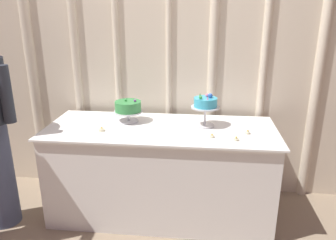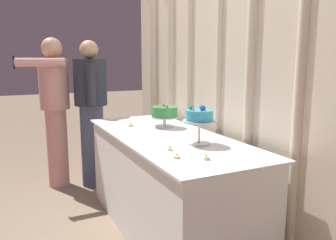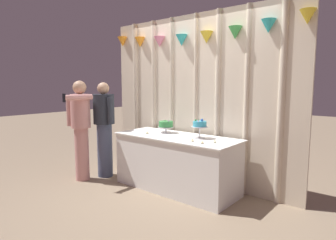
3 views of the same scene
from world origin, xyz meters
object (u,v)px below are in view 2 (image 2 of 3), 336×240
(cake_display_nearleft, at_px, (165,113))
(guest_man_dark_suit, at_px, (91,109))
(cake_table, at_px, (167,184))
(tealight_near_left, at_px, (170,149))
(tealight_near_right, at_px, (177,157))
(guest_man_pink_jacket, at_px, (54,105))
(tealight_far_left, at_px, (131,125))
(tealight_far_right, at_px, (207,158))
(cake_display_nearright, at_px, (199,118))

(cake_display_nearleft, height_order, guest_man_dark_suit, guest_man_dark_suit)
(cake_table, xyz_separation_m, tealight_near_left, (0.41, -0.18, 0.40))
(cake_table, relative_size, tealight_near_right, 45.52)
(tealight_near_left, relative_size, guest_man_pink_jacket, 0.02)
(tealight_far_left, height_order, guest_man_pink_jacket, guest_man_pink_jacket)
(cake_table, xyz_separation_m, guest_man_dark_suit, (-1.28, -0.28, 0.45))
(tealight_near_left, height_order, tealight_far_right, tealight_far_right)
(tealight_near_right, xyz_separation_m, guest_man_dark_suit, (-1.87, -0.06, 0.05))
(guest_man_pink_jacket, bearing_deg, cake_display_nearright, 21.70)
(guest_man_dark_suit, relative_size, guest_man_pink_jacket, 0.98)
(tealight_near_right, relative_size, tealight_far_right, 1.06)
(guest_man_pink_jacket, bearing_deg, tealight_far_right, 14.93)
(cake_table, relative_size, tealight_far_right, 48.30)
(tealight_far_left, height_order, tealight_near_left, tealight_far_left)
(tealight_far_left, bearing_deg, cake_table, 16.55)
(tealight_far_right, relative_size, guest_man_dark_suit, 0.02)
(cake_display_nearleft, relative_size, cake_display_nearright, 0.87)
(tealight_far_left, xyz_separation_m, tealight_near_right, (1.03, -0.08, -0.00))
(guest_man_dark_suit, xyz_separation_m, guest_man_pink_jacket, (-0.14, -0.36, 0.04))
(tealight_far_right, bearing_deg, cake_table, 173.81)
(tealight_near_right, height_order, tealight_far_right, tealight_far_right)
(guest_man_dark_suit, bearing_deg, tealight_far_left, 9.85)
(tealight_far_left, xyz_separation_m, guest_man_pink_jacket, (-0.97, -0.50, 0.09))
(cake_display_nearleft, xyz_separation_m, cake_display_nearright, (0.64, -0.04, 0.06))
(cake_display_nearright, bearing_deg, tealight_near_right, -51.43)
(guest_man_dark_suit, height_order, guest_man_pink_jacket, guest_man_pink_jacket)
(tealight_far_left, relative_size, tealight_far_right, 1.26)
(tealight_near_left, bearing_deg, tealight_near_right, -12.46)
(cake_table, height_order, guest_man_pink_jacket, guest_man_pink_jacket)
(cake_display_nearright, distance_m, tealight_near_left, 0.31)
(cake_display_nearleft, bearing_deg, tealight_far_left, -122.39)
(cake_display_nearleft, bearing_deg, guest_man_pink_jacket, -146.44)
(tealight_near_right, bearing_deg, tealight_near_left, 167.54)
(guest_man_pink_jacket, bearing_deg, guest_man_dark_suit, 68.92)
(cake_table, height_order, tealight_near_right, tealight_near_right)
(tealight_far_right, distance_m, guest_man_dark_suit, 1.98)
(tealight_near_right, bearing_deg, tealight_far_left, 175.44)
(guest_man_dark_suit, bearing_deg, cake_table, 12.23)
(cake_table, bearing_deg, guest_man_dark_suit, -167.77)
(cake_display_nearright, relative_size, tealight_far_left, 5.71)
(tealight_near_right, height_order, guest_man_dark_suit, guest_man_dark_suit)
(tealight_near_right, bearing_deg, cake_table, 159.74)
(cake_display_nearleft, xyz_separation_m, tealight_far_right, (0.97, -0.19, -0.11))
(tealight_far_left, distance_m, guest_man_pink_jacket, 1.10)
(cake_table, height_order, guest_man_dark_suit, guest_man_dark_suit)
(cake_table, distance_m, tealight_far_left, 0.62)
(cake_display_nearleft, xyz_separation_m, tealight_near_left, (0.70, -0.29, -0.11))
(cake_table, relative_size, tealight_far_left, 38.43)
(cake_table, height_order, tealight_near_left, tealight_near_left)
(guest_man_pink_jacket, bearing_deg, tealight_far_left, 27.26)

